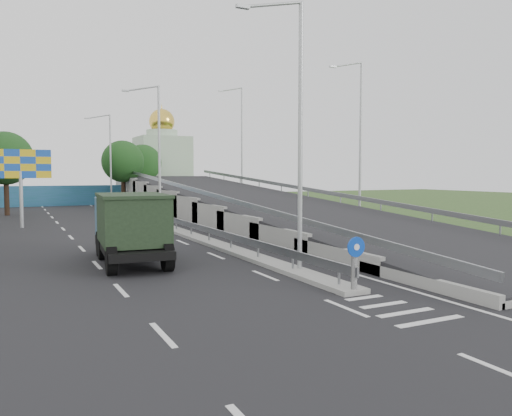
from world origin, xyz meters
TOP-DOWN VIEW (x-y plane):
  - ground at (0.00, 0.00)m, footprint 160.00×160.00m
  - road_surface at (-3.00, 20.00)m, footprint 26.00×90.00m
  - median at (0.00, 24.00)m, footprint 1.00×44.00m
  - overpass_ramp at (7.50, 24.00)m, footprint 10.00×50.00m
  - median_guardrail at (0.00, 24.00)m, footprint 0.09×44.00m
  - sign_bollard at (0.00, 2.17)m, footprint 0.64×0.23m
  - lamp_post_near at (0.11, 6.00)m, footprint 2.74×0.18m
  - lamp_post_mid at (0.11, 26.00)m, footprint 2.74×0.18m
  - lamp_post_far at (0.11, 46.00)m, footprint 2.74×0.18m
  - blue_wall at (-4.00, 52.00)m, footprint 30.00×0.50m
  - church at (10.00, 60.00)m, footprint 7.00×7.00m
  - billboard at (-9.00, 28.00)m, footprint 4.00×0.24m
  - tree_left_mid at (-10.00, 40.00)m, footprint 4.80×4.80m
  - tree_median_far at (2.00, 48.00)m, footprint 4.80×4.80m
  - tree_ramp_far at (6.00, 55.00)m, footprint 4.80×4.80m
  - dump_truck at (-5.06, 11.24)m, footprint 3.02×6.96m

SIDE VIEW (x-z plane):
  - ground at x=0.00m, z-range 0.00..0.00m
  - road_surface at x=-3.00m, z-range -0.02..0.02m
  - median at x=0.00m, z-range 0.00..0.20m
  - median_guardrail at x=0.00m, z-range 0.39..1.10m
  - sign_bollard at x=0.00m, z-range 0.20..1.87m
  - blue_wall at x=-4.00m, z-range 0.00..2.40m
  - dump_truck at x=-5.06m, z-range 0.16..3.15m
  - overpass_ramp at x=7.50m, z-range 0.00..3.50m
  - billboard at x=-9.00m, z-range 1.44..6.94m
  - tree_left_mid at x=-10.00m, z-range 1.38..8.98m
  - tree_median_far at x=2.00m, z-range 1.38..8.98m
  - tree_ramp_far at x=6.00m, z-range 1.38..8.98m
  - church at x=10.00m, z-range -1.59..12.21m
  - lamp_post_near at x=0.11m, z-range 0.77..10.85m
  - lamp_post_mid at x=0.11m, z-range 0.77..10.85m
  - lamp_post_far at x=0.11m, z-range 0.77..10.85m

